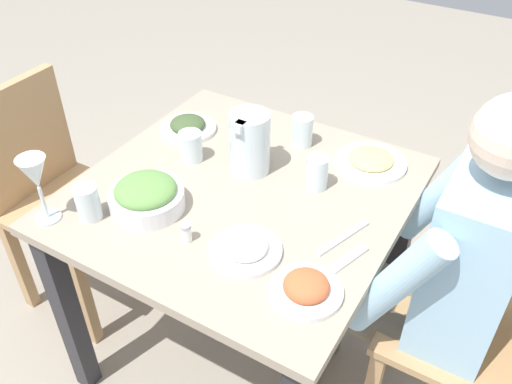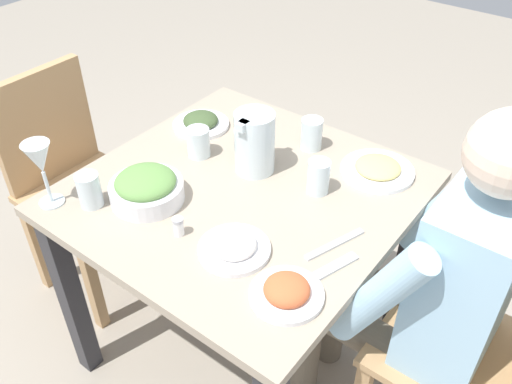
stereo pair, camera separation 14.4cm
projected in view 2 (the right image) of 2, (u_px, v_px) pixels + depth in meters
ground_plane at (245, 345)px, 2.02m from camera, size 8.00×8.00×0.00m
dining_table at (243, 221)px, 1.64m from camera, size 0.90×0.90×0.74m
chair_near at (490, 356)px, 1.40m from camera, size 0.40×0.40×0.89m
chair_far at (71, 175)px, 2.02m from camera, size 0.40×0.40×0.89m
diner_near at (426, 281)px, 1.41m from camera, size 0.48×0.53×1.18m
water_pitcher at (255, 142)px, 1.58m from camera, size 0.16×0.12×0.19m
salad_bowl at (146, 188)px, 1.50m from camera, size 0.21×0.21×0.09m
plate_dolmas at (201, 122)px, 1.82m from camera, size 0.19×0.19×0.05m
plate_yoghurt at (234, 246)px, 1.35m from camera, size 0.18×0.18×0.05m
plate_rice_curry at (287, 292)px, 1.24m from camera, size 0.17×0.17×0.05m
plate_fries at (378, 169)px, 1.62m from camera, size 0.22×0.22×0.04m
water_glass_near_right at (318, 177)px, 1.53m from camera, size 0.06×0.06×0.10m
water_glass_far_left at (89, 190)px, 1.48m from camera, size 0.06×0.06×0.10m
water_glass_center at (198, 142)px, 1.67m from camera, size 0.07×0.07×0.09m
water_glass_by_pitcher at (312, 134)px, 1.70m from camera, size 0.07×0.07×0.10m
wine_glass at (40, 161)px, 1.43m from camera, size 0.08×0.08×0.20m
salt_shaker at (178, 226)px, 1.40m from camera, size 0.03×0.03×0.05m
fork_near at (329, 269)px, 1.31m from camera, size 0.17×0.08×0.01m
knife_near at (335, 244)px, 1.38m from camera, size 0.18×0.08×0.01m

